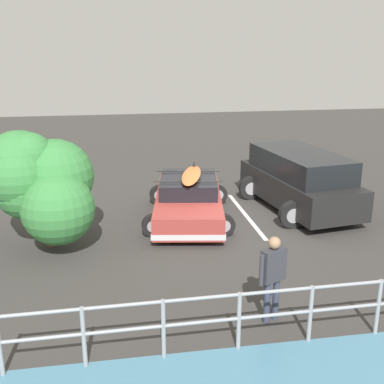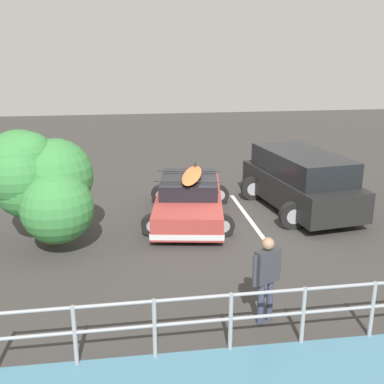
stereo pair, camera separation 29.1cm
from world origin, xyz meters
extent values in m
cube|color=#383533|center=(0.00, 0.00, -0.01)|extent=(44.00, 44.00, 0.02)
cube|color=silver|center=(-0.86, -0.37, 0.00)|extent=(0.12, 3.83, 0.00)
cube|color=#9E3833|center=(0.80, -0.37, 0.45)|extent=(2.40, 4.44, 0.57)
cube|color=black|center=(0.77, -0.54, 0.94)|extent=(1.84, 2.24, 0.41)
cube|color=silver|center=(1.13, 1.66, 0.28)|extent=(1.78, 0.38, 0.14)
cube|color=silver|center=(0.47, -2.41, 0.28)|extent=(1.78, 0.38, 0.14)
cylinder|color=black|center=(0.12, 1.06, 0.29)|extent=(0.58, 0.18, 0.58)
cylinder|color=#99999E|center=(0.12, 1.06, 0.29)|extent=(0.32, 0.19, 0.32)
cylinder|color=black|center=(1.89, 0.77, 0.29)|extent=(0.58, 0.18, 0.58)
cylinder|color=#99999E|center=(1.89, 0.77, 0.29)|extent=(0.32, 0.19, 0.32)
cylinder|color=black|center=(-0.29, -1.52, 0.29)|extent=(0.58, 0.18, 0.58)
cylinder|color=#99999E|center=(-0.29, -1.52, 0.29)|extent=(0.32, 0.19, 0.32)
cylinder|color=black|center=(1.47, -1.81, 0.29)|extent=(0.58, 0.18, 0.58)
cylinder|color=#99999E|center=(1.47, -1.81, 0.29)|extent=(0.32, 0.19, 0.32)
cylinder|color=black|center=(0.86, 0.01, 1.18)|extent=(1.82, 0.32, 0.03)
cylinder|color=black|center=(0.68, -1.09, 1.18)|extent=(1.82, 0.32, 0.03)
ellipsoid|color=orange|center=(0.71, -0.41, 1.24)|extent=(1.01, 2.17, 0.09)
cone|color=black|center=(0.49, -1.23, 1.35)|extent=(0.10, 0.10, 0.14)
cube|color=black|center=(-2.52, -0.64, 0.65)|extent=(2.43, 4.56, 0.82)
cube|color=black|center=(-2.52, -0.64, 1.39)|extent=(2.15, 3.60, 0.66)
cylinder|color=black|center=(-2.17, -2.89, 0.75)|extent=(0.67, 0.28, 0.65)
cylinder|color=black|center=(-3.62, 0.51, 0.36)|extent=(0.73, 0.22, 0.73)
cylinder|color=#99999E|center=(-3.62, 0.51, 0.36)|extent=(0.40, 0.23, 0.40)
cylinder|color=black|center=(-1.80, 0.79, 0.36)|extent=(0.73, 0.22, 0.73)
cylinder|color=#99999E|center=(-1.80, 0.79, 0.36)|extent=(0.40, 0.23, 0.40)
cylinder|color=black|center=(-3.23, -2.07, 0.36)|extent=(0.73, 0.22, 0.73)
cylinder|color=#99999E|center=(-3.23, -2.07, 0.36)|extent=(0.40, 0.23, 0.40)
cylinder|color=black|center=(-1.41, -1.79, 0.36)|extent=(0.73, 0.22, 0.73)
cylinder|color=#99999E|center=(-1.41, -1.79, 0.36)|extent=(0.40, 0.23, 0.40)
cylinder|color=#33384C|center=(0.11, 4.98, 0.39)|extent=(0.11, 0.11, 0.78)
cylinder|color=#33384C|center=(0.30, 5.07, 0.39)|extent=(0.11, 0.11, 0.78)
cube|color=#333338|center=(0.20, 5.02, 1.07)|extent=(0.49, 0.36, 0.58)
sphere|color=#9E7556|center=(0.20, 5.02, 1.48)|extent=(0.21, 0.21, 0.21)
cylinder|color=#333338|center=(-0.04, 4.91, 1.05)|extent=(0.08, 0.08, 0.55)
cylinder|color=#333338|center=(0.45, 5.14, 1.05)|extent=(0.08, 0.08, 0.55)
cylinder|color=gray|center=(-1.41, 5.69, 0.50)|extent=(0.07, 0.07, 0.99)
cylinder|color=gray|center=(-0.21, 5.71, 0.50)|extent=(0.07, 0.07, 0.99)
cylinder|color=gray|center=(0.98, 5.73, 0.50)|extent=(0.07, 0.07, 0.99)
cylinder|color=gray|center=(2.17, 5.74, 0.50)|extent=(0.07, 0.07, 0.99)
cylinder|color=gray|center=(3.36, 5.76, 0.50)|extent=(0.07, 0.07, 0.99)
cylinder|color=gray|center=(0.38, 5.72, 0.97)|extent=(8.35, 0.17, 0.06)
cylinder|color=gray|center=(0.38, 5.72, 0.55)|extent=(8.35, 0.17, 0.06)
cylinder|color=brown|center=(4.34, 0.93, 0.31)|extent=(0.31, 0.31, 0.63)
sphere|color=#387F3D|center=(4.68, 0.89, 2.21)|extent=(1.09, 1.09, 1.09)
sphere|color=#387F3D|center=(4.82, 0.98, 1.47)|extent=(1.45, 1.45, 1.45)
sphere|color=#387F3D|center=(4.40, 1.00, 1.41)|extent=(1.08, 1.08, 1.08)
sphere|color=#387F3D|center=(4.94, 1.03, 1.76)|extent=(1.47, 1.47, 1.47)
sphere|color=#387F3D|center=(4.09, 1.45, 1.09)|extent=(1.67, 1.67, 1.67)
sphere|color=#387F3D|center=(4.16, 0.75, 1.67)|extent=(1.78, 1.78, 1.78)
sphere|color=#387F3D|center=(4.95, 0.72, 1.89)|extent=(1.78, 1.78, 1.78)
camera|label=1|loc=(2.80, 12.13, 4.65)|focal=45.00mm
camera|label=2|loc=(2.52, 12.18, 4.65)|focal=45.00mm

